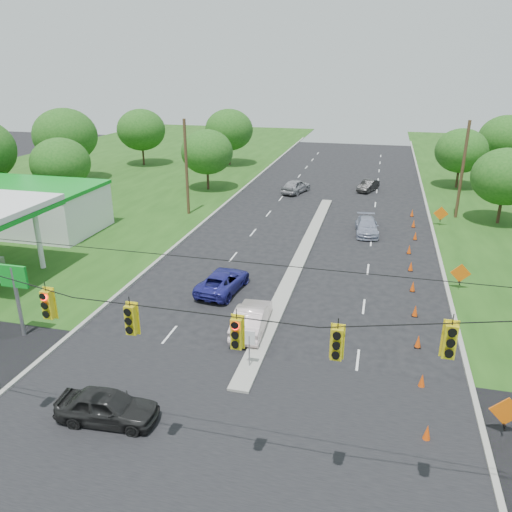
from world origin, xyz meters
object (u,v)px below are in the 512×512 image
(white_sedan, at_px, (251,318))
(black_sedan, at_px, (107,407))
(blue_pickup, at_px, (223,281))
(gas_station, at_px, (18,207))

(white_sedan, bearing_deg, black_sedan, 63.24)
(white_sedan, height_order, blue_pickup, white_sedan)
(black_sedan, distance_m, white_sedan, 9.42)
(gas_station, height_order, black_sedan, gas_station)
(gas_station, distance_m, blue_pickup, 20.76)
(gas_station, relative_size, black_sedan, 4.74)
(black_sedan, relative_size, white_sedan, 0.92)
(black_sedan, height_order, white_sedan, white_sedan)
(black_sedan, bearing_deg, white_sedan, -27.86)
(gas_station, relative_size, blue_pickup, 4.08)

